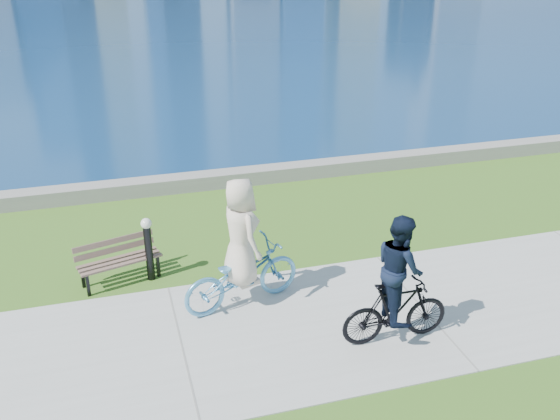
# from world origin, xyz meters

# --- Properties ---
(ground) EXTENTS (320.00, 320.00, 0.00)m
(ground) POSITION_xyz_m (0.00, 0.00, 0.00)
(ground) COLOR #325B17
(ground) RESTS_ON ground
(concrete_path) EXTENTS (80.00, 3.50, 0.02)m
(concrete_path) POSITION_xyz_m (0.00, 0.00, 0.01)
(concrete_path) COLOR #A0A19C
(concrete_path) RESTS_ON ground
(seawall) EXTENTS (90.00, 0.50, 0.35)m
(seawall) POSITION_xyz_m (0.00, 6.20, 0.17)
(seawall) COLOR slate
(seawall) RESTS_ON ground
(park_bench) EXTENTS (1.53, 0.87, 0.75)m
(park_bench) POSITION_xyz_m (-4.79, 2.30, 0.46)
(park_bench) COLOR black
(park_bench) RESTS_ON ground
(bollard_lamp) EXTENTS (0.19, 0.19, 1.21)m
(bollard_lamp) POSITION_xyz_m (-4.25, 2.18, 0.69)
(bollard_lamp) COLOR black
(bollard_lamp) RESTS_ON ground
(cyclist_woman) EXTENTS (1.24, 2.20, 2.25)m
(cyclist_woman) POSITION_xyz_m (-2.85, 0.91, 0.85)
(cyclist_woman) COLOR #559FCF
(cyclist_woman) RESTS_ON ground
(cyclist_man) EXTENTS (0.63, 1.70, 2.09)m
(cyclist_man) POSITION_xyz_m (-0.85, -0.71, 0.90)
(cyclist_man) COLOR black
(cyclist_man) RESTS_ON ground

